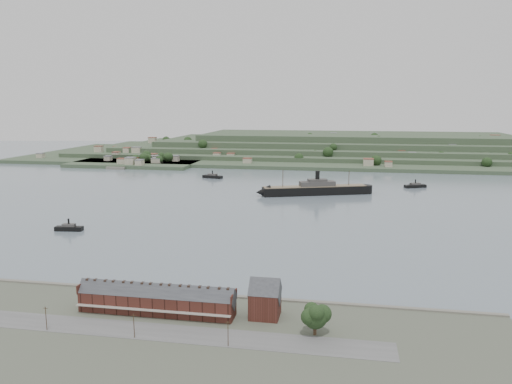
% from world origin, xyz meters
% --- Properties ---
extents(ground, '(1400.00, 1400.00, 0.00)m').
position_xyz_m(ground, '(0.00, 0.00, 0.00)').
color(ground, slate).
rests_on(ground, ground).
extents(near_shore, '(220.00, 80.00, 2.60)m').
position_xyz_m(near_shore, '(0.00, -186.75, 1.01)').
color(near_shore, '#4C5142').
rests_on(near_shore, ground).
extents(terrace_row, '(55.60, 9.80, 11.07)m').
position_xyz_m(terrace_row, '(-10.00, -168.02, 6.84)').
color(terrace_row, '#421E17').
rests_on(terrace_row, ground).
extents(gabled_building, '(10.40, 10.18, 14.09)m').
position_xyz_m(gabled_building, '(27.50, -164.00, 8.19)').
color(gabled_building, '#421E17').
rests_on(gabled_building, ground).
extents(far_peninsula, '(760.00, 309.00, 30.00)m').
position_xyz_m(far_peninsula, '(27.91, 393.10, 11.88)').
color(far_peninsula, '#32462F').
rests_on(far_peninsula, ground).
extents(steamship, '(94.99, 42.47, 23.65)m').
position_xyz_m(steamship, '(26.61, 81.90, 4.37)').
color(steamship, black).
rests_on(steamship, ground).
extents(tugboat, '(16.69, 6.30, 7.33)m').
position_xyz_m(tugboat, '(-106.33, -61.75, 1.79)').
color(tugboat, black).
rests_on(tugboat, ground).
extents(ferry_west, '(21.37, 10.63, 7.72)m').
position_xyz_m(ferry_west, '(-78.39, 156.98, 1.86)').
color(ferry_west, black).
rests_on(ferry_west, ground).
extents(ferry_east, '(20.27, 13.29, 7.42)m').
position_xyz_m(ferry_east, '(114.66, 133.59, 1.79)').
color(ferry_east, black).
rests_on(ferry_east, ground).
extents(fig_tree, '(9.54, 8.26, 10.64)m').
position_xyz_m(fig_tree, '(45.47, -175.00, 8.50)').
color(fig_tree, '#3D2B1C').
rests_on(fig_tree, ground).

